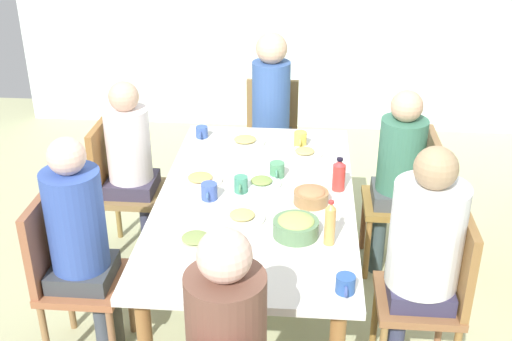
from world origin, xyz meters
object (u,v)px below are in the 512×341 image
cup_2 (345,284)px  bottle_1 (330,224)px  bottle_0 (339,175)px  dining_table (256,207)px  bowl_0 (311,196)px  bowl_1 (296,226)px  person_2 (423,245)px  plate_5 (245,141)px  person_4 (271,107)px  cup_0 (241,184)px  person_5 (398,167)px  plate_0 (196,240)px  plate_4 (200,179)px  person_3 (80,234)px  chair_1 (120,183)px  plate_1 (262,182)px  plate_2 (305,153)px  chair_4 (271,135)px  plate_3 (242,217)px  chair_5 (410,194)px  chair_3 (67,270)px  cup_3 (202,132)px  cup_4 (300,139)px  cup_1 (277,170)px  cup_5 (209,191)px  chair_2 (436,289)px  person_1 (132,157)px

cup_2 → bottle_1: bottle_1 is taller
bottle_0 → dining_table: bearing=-76.6°
bowl_0 → bowl_1: size_ratio=0.82×
person_2 → plate_5: bearing=-140.9°
person_4 → cup_0: size_ratio=11.78×
person_5 → bottle_0: person_5 is taller
plate_0 → plate_4: (-0.63, -0.08, 0.00)m
person_3 → plate_4: size_ratio=4.91×
person_3 → person_5: size_ratio=1.05×
person_3 → plate_5: (-1.16, 0.68, 0.01)m
chair_1 → plate_1: bearing=69.4°
person_3 → plate_2: 1.47m
chair_4 → cup_0: 1.32m
person_2 → plate_3: 0.89m
dining_table → plate_1: (-0.13, 0.02, 0.09)m
chair_5 → bottle_1: bearing=-29.6°
chair_3 → cup_0: size_ratio=8.20×
cup_0 → bottle_0: 0.54m
person_3 → person_4: (-1.71, 0.81, 0.04)m
dining_table → bottle_0: bottle_0 is taller
plate_4 → cup_3: bearing=-171.7°
chair_5 → plate_5: chair_5 is taller
chair_3 → bottle_0: (-0.58, 1.35, 0.30)m
cup_4 → plate_0: bearing=-22.0°
dining_table → chair_5: size_ratio=2.11×
person_5 → cup_1: (0.24, -0.71, 0.07)m
chair_4 → plate_5: 0.69m
person_3 → plate_1: 1.03m
person_4 → plate_3: bearing=-1.9°
bowl_1 → cup_2: size_ratio=1.87×
person_3 → chair_5: bearing=118.9°
chair_5 → cup_1: size_ratio=7.48×
dining_table → chair_5: bearing=117.6°
cup_1 → cup_5: bearing=-49.9°
plate_4 → bottle_1: size_ratio=1.09×
chair_2 → plate_1: 1.09m
chair_1 → plate_2: chair_1 is taller
chair_1 → bottle_0: size_ratio=4.74×
plate_2 → cup_4: (-0.13, -0.03, 0.03)m
person_1 → cup_2: (1.29, 1.26, 0.06)m
cup_2 → bottle_0: (-0.92, -0.00, 0.05)m
plate_0 → bowl_1: bearing=102.6°
cup_2 → person_2: bearing=132.5°
person_2 → plate_2: (-1.02, -0.56, -0.02)m
person_2 → chair_3: bearing=-90.0°
chair_1 → cup_2: size_ratio=7.57×
dining_table → cup_5: (0.06, -0.24, 0.12)m
person_1 → plate_4: 0.59m
chair_3 → cup_3: (-1.23, 0.49, 0.25)m
person_2 → person_5: 0.95m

